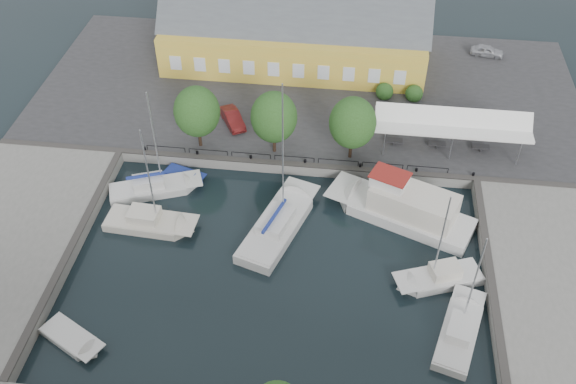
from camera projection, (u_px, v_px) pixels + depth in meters
The scene contains 18 objects.
ground at pixel (279, 256), 51.27m from camera, with size 140.00×140.00×0.00m, color black.
north_quay at pixel (308, 92), 67.83m from camera, with size 56.00×26.00×1.00m, color #2D2D30.
west_quay at pixel (4, 245), 51.45m from camera, with size 12.00×24.00×1.00m, color slate.
east_quay at pixel (569, 298), 47.49m from camera, with size 12.00×24.00×1.00m, color slate.
quay_edge_fittings at pixel (286, 206), 54.04m from camera, with size 56.00×24.72×0.40m.
warehouse at pixel (289, 32), 69.35m from camera, with size 28.56×14.00×9.55m.
tent_canopy at pixel (452, 124), 58.18m from camera, with size 14.00×4.00×2.83m.
quay_trees at pixel (274, 117), 56.98m from camera, with size 18.20×4.20×6.30m.
car_silver at pixel (487, 51), 71.93m from camera, with size 1.48×3.67×1.25m, color #B4B5BC.
car_red at pixel (233, 118), 62.31m from camera, with size 1.43×4.10×1.35m, color maroon.
center_sailboat at pixel (278, 226), 53.21m from camera, with size 6.17×10.87×14.25m.
trawler at pixel (405, 210), 53.75m from camera, with size 13.03×8.28×5.00m.
east_boat_b at pixel (440, 279), 49.16m from camera, with size 7.13×4.47×9.59m.
east_boat_c at pixel (459, 333), 45.48m from camera, with size 4.35×7.85×9.83m.
west_boat_a at pixel (154, 189), 56.77m from camera, with size 8.37×5.07×10.91m.
west_boat_b at pixel (149, 224), 53.60m from camera, with size 7.94×3.12×10.70m.
launch_sw at pixel (72, 339), 45.29m from camera, with size 5.26×3.98×0.98m.
launch_nw at pixel (184, 176), 58.34m from camera, with size 4.14×2.67×0.88m.
Camera 1 is at (4.92, -34.15, 38.28)m, focal length 40.00 mm.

